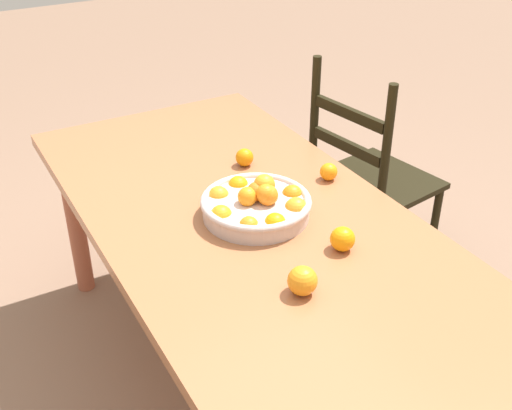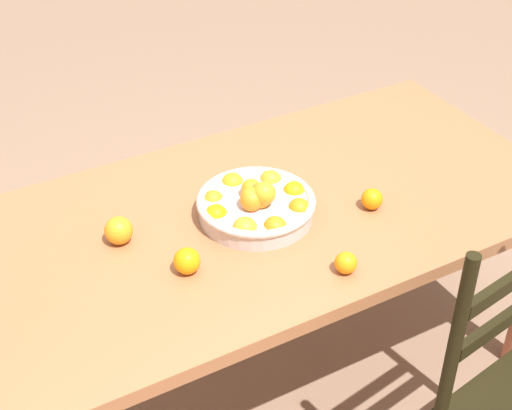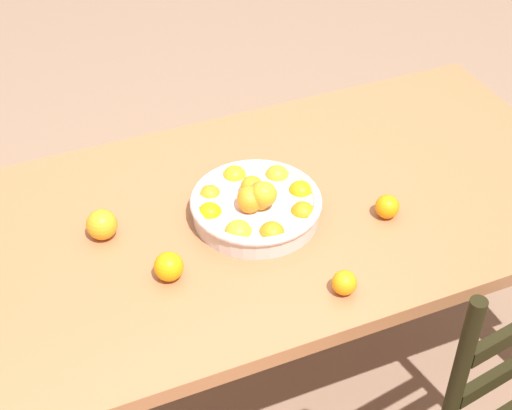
% 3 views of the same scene
% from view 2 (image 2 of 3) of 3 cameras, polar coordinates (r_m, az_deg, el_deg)
% --- Properties ---
extents(ground_plane, '(12.00, 12.00, 0.00)m').
position_cam_2_polar(ground_plane, '(2.75, -0.07, -12.82)').
color(ground_plane, '#836450').
extents(dining_table, '(1.90, 0.92, 0.73)m').
position_cam_2_polar(dining_table, '(2.31, -0.08, -2.14)').
color(dining_table, '#9F613D').
rests_on(dining_table, ground).
extents(fruit_bowl, '(0.35, 0.35, 0.13)m').
position_cam_2_polar(fruit_bowl, '(2.21, 0.02, 0.03)').
color(fruit_bowl, beige).
rests_on(fruit_bowl, dining_table).
extents(orange_loose_0, '(0.06, 0.06, 0.06)m').
position_cam_2_polar(orange_loose_0, '(2.04, 6.69, -4.29)').
color(orange_loose_0, orange).
rests_on(orange_loose_0, dining_table).
extents(orange_loose_1, '(0.07, 0.07, 0.07)m').
position_cam_2_polar(orange_loose_1, '(2.03, -5.15, -4.16)').
color(orange_loose_1, orange).
rests_on(orange_loose_1, dining_table).
extents(orange_loose_2, '(0.06, 0.06, 0.06)m').
position_cam_2_polar(orange_loose_2, '(2.28, 8.61, 0.44)').
color(orange_loose_2, orange).
rests_on(orange_loose_2, dining_table).
extents(orange_loose_3, '(0.08, 0.08, 0.08)m').
position_cam_2_polar(orange_loose_3, '(2.16, -10.16, -1.88)').
color(orange_loose_3, orange).
rests_on(orange_loose_3, dining_table).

